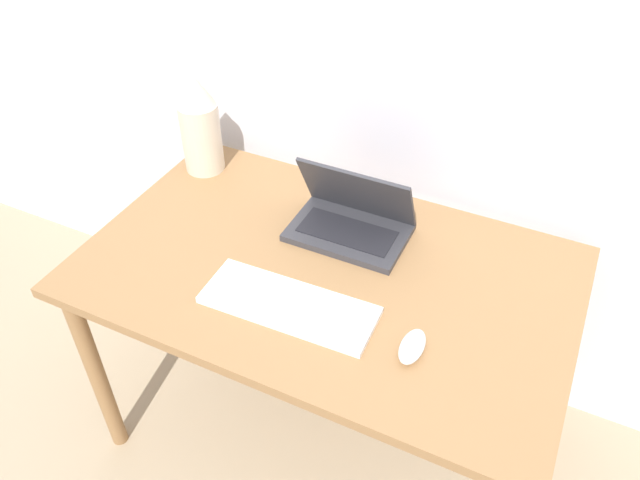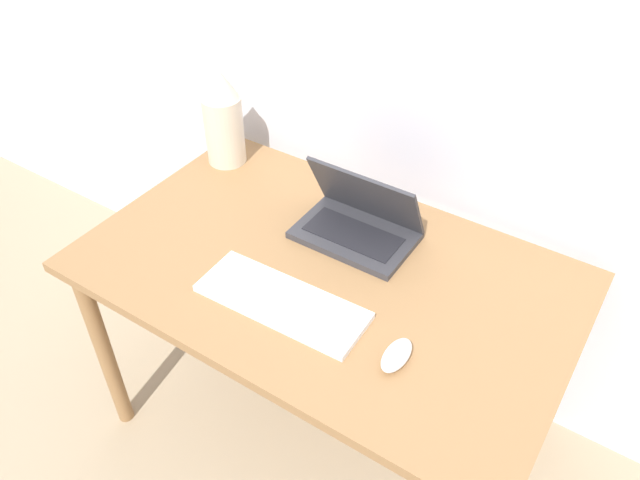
# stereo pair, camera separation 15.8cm
# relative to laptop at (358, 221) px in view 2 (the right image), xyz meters

# --- Properties ---
(wall_back) EXTENTS (6.00, 0.05, 2.50)m
(wall_back) POSITION_rel_laptop_xyz_m (0.00, 0.30, 0.47)
(wall_back) COLOR silver
(wall_back) RESTS_ON ground_plane
(desk) EXTENTS (1.29, 0.80, 0.73)m
(desk) POSITION_rel_laptop_xyz_m (0.00, -0.17, -0.13)
(desk) COLOR olive
(desk) RESTS_ON ground_plane
(laptop) EXTENTS (0.32, 0.21, 0.21)m
(laptop) POSITION_rel_laptop_xyz_m (0.00, 0.00, 0.00)
(laptop) COLOR #333338
(laptop) RESTS_ON desk
(keyboard) EXTENTS (0.44, 0.17, 0.02)m
(keyboard) POSITION_rel_laptop_xyz_m (-0.02, -0.34, -0.04)
(keyboard) COLOR white
(keyboard) RESTS_ON desk
(mouse) EXTENTS (0.05, 0.11, 0.03)m
(mouse) POSITION_rel_laptop_xyz_m (0.30, -0.34, -0.03)
(mouse) COLOR white
(mouse) RESTS_ON desk
(vase) EXTENTS (0.12, 0.12, 0.32)m
(vase) POSITION_rel_laptop_xyz_m (-0.55, 0.09, 0.11)
(vase) COLOR beige
(vase) RESTS_ON desk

